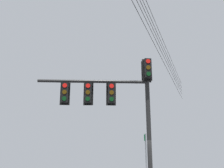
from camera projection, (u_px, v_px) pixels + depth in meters
The scene contains 3 objects.
signal_mast_assembly at pixel (119, 96), 11.86m from camera, with size 3.82×4.15×6.19m.
route_sign_primary at pixel (146, 158), 14.31m from camera, with size 0.25×0.13×3.10m.
overhead_wire_span at pixel (151, 23), 14.48m from camera, with size 30.70×10.78×2.06m.
Camera 1 is at (-10.30, -5.98, 1.68)m, focal length 42.29 mm.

